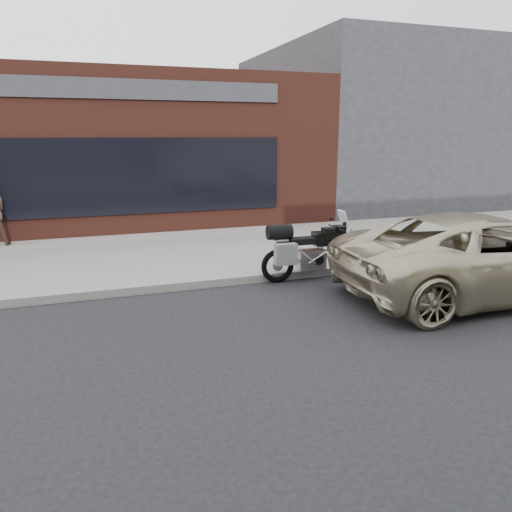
% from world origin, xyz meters
% --- Properties ---
extents(ground, '(120.00, 120.00, 0.00)m').
position_xyz_m(ground, '(0.00, 0.00, 0.00)').
color(ground, black).
rests_on(ground, ground).
extents(near_sidewalk, '(44.00, 6.00, 0.15)m').
position_xyz_m(near_sidewalk, '(0.00, 7.00, 0.07)').
color(near_sidewalk, gray).
rests_on(near_sidewalk, ground).
extents(storefront, '(14.00, 10.07, 4.50)m').
position_xyz_m(storefront, '(-2.00, 13.98, 2.25)').
color(storefront, '#4F2219').
rests_on(storefront, ground).
extents(neighbour_building, '(10.00, 10.00, 6.00)m').
position_xyz_m(neighbour_building, '(10.00, 14.00, 3.00)').
color(neighbour_building, '#29292E').
rests_on(neighbour_building, ground).
extents(motorcycle, '(2.14, 0.69, 1.35)m').
position_xyz_m(motorcycle, '(1.65, 3.88, 0.58)').
color(motorcycle, black).
rests_on(motorcycle, ground).
extents(minivan, '(5.32, 2.60, 1.45)m').
position_xyz_m(minivan, '(4.15, 2.00, 0.73)').
color(minivan, '#C4B598').
rests_on(minivan, ground).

